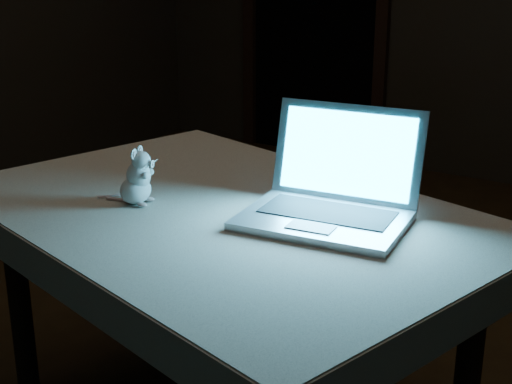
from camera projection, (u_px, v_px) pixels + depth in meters
The scene contains 5 objects.
floor at pixel (248, 360), 2.57m from camera, with size 5.00×5.00×0.00m, color black.
table at pixel (223, 331), 2.05m from camera, with size 1.32×0.85×0.71m, color black, non-canonical shape.
tablecloth at pixel (209, 231), 1.92m from camera, with size 1.43×0.95×0.10m, color beige, non-canonical shape.
laptop at pixel (324, 172), 1.78m from camera, with size 0.40×0.35×0.27m, color #B0B1B5, non-canonical shape.
plush_mouse at pixel (135, 176), 1.95m from camera, with size 0.11×0.11×0.15m, color silver, non-canonical shape.
Camera 1 is at (1.23, -1.88, 1.38)m, focal length 52.00 mm.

